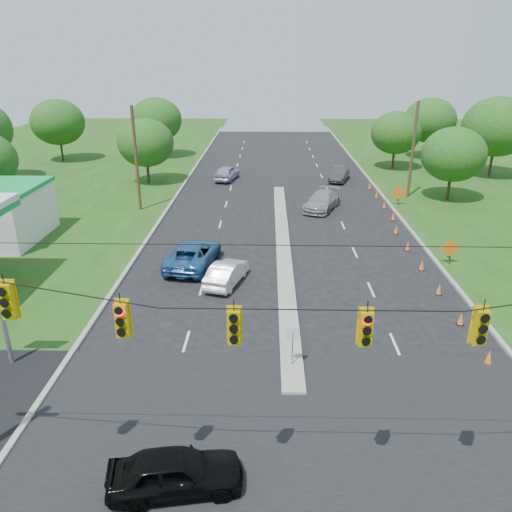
{
  "coord_description": "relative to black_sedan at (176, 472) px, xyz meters",
  "views": [
    {
      "loc": [
        -1.13,
        -12.63,
        12.78
      ],
      "look_at": [
        -1.74,
        12.21,
        2.8
      ],
      "focal_mm": 35.0,
      "sensor_mm": 36.0,
      "label": 1
    }
  ],
  "objects": [
    {
      "name": "median_sign",
      "position": [
        3.94,
        6.77,
        0.74
      ],
      "size": [
        0.55,
        0.06,
        2.05
      ],
      "color": "gray",
      "rests_on": "ground"
    },
    {
      "name": "cone_3",
      "position": [
        12.71,
        14.27,
        -0.37
      ],
      "size": [
        0.32,
        0.32,
        0.7
      ],
      "primitive_type": "cone",
      "color": "orange",
      "rests_on": "ground"
    },
    {
      "name": "curb_left",
      "position": [
        -6.16,
        30.77,
        -0.72
      ],
      "size": [
        0.25,
        110.0,
        0.16
      ],
      "primitive_type": "cube",
      "color": "gray",
      "rests_on": "ground"
    },
    {
      "name": "work_sign_1",
      "position": [
        14.74,
        18.77,
        0.37
      ],
      "size": [
        1.27,
        0.58,
        1.37
      ],
      "color": "black",
      "rests_on": "ground"
    },
    {
      "name": "utility_pole_far_left",
      "position": [
        -8.56,
        30.77,
        3.78
      ],
      "size": [
        0.28,
        0.28,
        9.0
      ],
      "primitive_type": "cylinder",
      "color": "#422D1C",
      "rests_on": "ground"
    },
    {
      "name": "dark_car_receding",
      "position": [
        10.63,
        42.45,
        0.04
      ],
      "size": [
        2.89,
        4.87,
        1.52
      ],
      "primitive_type": "imported",
      "rotation": [
        0.0,
        0.0,
        -0.3
      ],
      "color": "#2B2B2B",
      "rests_on": "ground"
    },
    {
      "name": "cone_6",
      "position": [
        12.71,
        24.77,
        -0.37
      ],
      "size": [
        0.32,
        0.32,
        0.7
      ],
      "primitive_type": "cone",
      "color": "orange",
      "rests_on": "ground"
    },
    {
      "name": "white_sedan",
      "position": [
        0.38,
        15.46,
        -0.03
      ],
      "size": [
        2.58,
        4.47,
        1.39
      ],
      "primitive_type": "imported",
      "rotation": [
        0.0,
        0.0,
        2.86
      ],
      "color": "silver",
      "rests_on": "ground"
    },
    {
      "name": "cone_9",
      "position": [
        13.31,
        35.27,
        -0.37
      ],
      "size": [
        0.32,
        0.32,
        0.7
      ],
      "primitive_type": "cone",
      "color": "orange",
      "rests_on": "ground"
    },
    {
      "name": "cone_7",
      "position": [
        13.31,
        28.27,
        -0.37
      ],
      "size": [
        0.32,
        0.32,
        0.7
      ],
      "primitive_type": "cone",
      "color": "orange",
      "rests_on": "ground"
    },
    {
      "name": "black_sedan",
      "position": [
        0.0,
        0.0,
        0.0
      ],
      "size": [
        4.47,
        2.39,
        1.44
      ],
      "primitive_type": "imported",
      "rotation": [
        0.0,
        0.0,
        1.74
      ],
      "color": "black",
      "rests_on": "ground"
    },
    {
      "name": "cone_8",
      "position": [
        13.31,
        31.77,
        -0.37
      ],
      "size": [
        0.32,
        0.32,
        0.7
      ],
      "primitive_type": "cone",
      "color": "orange",
      "rests_on": "ground"
    },
    {
      "name": "cone_10",
      "position": [
        13.31,
        38.77,
        -0.37
      ],
      "size": [
        0.32,
        0.32,
        0.7
      ],
      "primitive_type": "cone",
      "color": "orange",
      "rests_on": "ground"
    },
    {
      "name": "tree_6",
      "position": [
        -12.06,
        55.77,
        4.23
      ],
      "size": [
        6.72,
        6.72,
        7.84
      ],
      "color": "black",
      "rests_on": "ground"
    },
    {
      "name": "cone_4",
      "position": [
        12.71,
        17.77,
        -0.37
      ],
      "size": [
        0.32,
        0.32,
        0.7
      ],
      "primitive_type": "cone",
      "color": "orange",
      "rests_on": "ground"
    },
    {
      "name": "tree_4",
      "position": [
        -24.06,
        52.77,
        4.23
      ],
      "size": [
        6.72,
        6.72,
        7.84
      ],
      "color": "black",
      "rests_on": "ground"
    },
    {
      "name": "silver_car_oncoming",
      "position": [
        -1.77,
        42.52,
        0.08
      ],
      "size": [
        2.85,
        5.03,
        1.61
      ],
      "primitive_type": "imported",
      "rotation": [
        0.0,
        0.0,
        2.93
      ],
      "color": "#A49CBF",
      "rests_on": "ground"
    },
    {
      "name": "cone_2",
      "position": [
        12.71,
        10.77,
        -0.37
      ],
      "size": [
        0.32,
        0.32,
        0.7
      ],
      "primitive_type": "cone",
      "color": "orange",
      "rests_on": "ground"
    },
    {
      "name": "cross_street",
      "position": [
        3.94,
        0.77,
        -0.72
      ],
      "size": [
        160.0,
        14.0,
        0.02
      ],
      "primitive_type": "cube",
      "color": "black",
      "rests_on": "ground"
    },
    {
      "name": "blue_pickup",
      "position": [
        -2.02,
        18.14,
        0.09
      ],
      "size": [
        3.49,
        6.17,
        1.62
      ],
      "primitive_type": "imported",
      "rotation": [
        0.0,
        0.0,
        3.0
      ],
      "color": "#22588D",
      "rests_on": "ground"
    },
    {
      "name": "tree_11",
      "position": [
        23.94,
        55.77,
        4.23
      ],
      "size": [
        6.72,
        6.72,
        7.84
      ],
      "color": "black",
      "rests_on": "ground"
    },
    {
      "name": "utility_pole_far_right",
      "position": [
        16.44,
        35.77,
        3.78
      ],
      "size": [
        0.28,
        0.28,
        9.0
      ],
      "primitive_type": "cylinder",
      "color": "#422D1C",
      "rests_on": "ground"
    },
    {
      "name": "tree_10",
      "position": [
        27.94,
        44.77,
        4.85
      ],
      "size": [
        7.56,
        7.56,
        8.82
      ],
      "color": "black",
      "rests_on": "ground"
    },
    {
      "name": "median",
      "position": [
        3.94,
        21.77,
        -0.72
      ],
      "size": [
        1.0,
        34.0,
        0.18
      ],
      "primitive_type": "cube",
      "color": "gray",
      "rests_on": "ground"
    },
    {
      "name": "ground",
      "position": [
        3.94,
        0.77,
        -0.72
      ],
      "size": [
        160.0,
        160.0,
        0.0
      ],
      "primitive_type": "plane",
      "color": "black",
      "rests_on": "ground"
    },
    {
      "name": "tree_12",
      "position": [
        17.94,
        48.77,
        3.61
      ],
      "size": [
        5.88,
        5.88,
        6.86
      ],
      "color": "black",
      "rests_on": "ground"
    },
    {
      "name": "cone_1",
      "position": [
        12.71,
        7.27,
        -0.37
      ],
      "size": [
        0.32,
        0.32,
        0.7
      ],
      "primitive_type": "cone",
      "color": "orange",
      "rests_on": "ground"
    },
    {
      "name": "tree_9",
      "position": [
        19.94,
        34.77,
        3.61
      ],
      "size": [
        5.88,
        5.88,
        6.86
      ],
      "color": "black",
      "rests_on": "ground"
    },
    {
      "name": "tree_5",
      "position": [
        -10.06,
        40.77,
        3.61
      ],
      "size": [
        5.88,
        5.88,
        6.86
      ],
      "color": "black",
      "rests_on": "ground"
    },
    {
      "name": "curb_right",
      "position": [
        14.04,
        30.77,
        -0.72
      ],
      "size": [
        0.25,
        110.0,
        0.16
      ],
      "primitive_type": "cube",
      "color": "gray",
      "rests_on": "ground"
    },
    {
      "name": "cone_5",
      "position": [
        12.71,
        21.27,
        -0.37
      ],
      "size": [
        0.32,
        0.32,
        0.7
      ],
      "primitive_type": "cone",
      "color": "orange",
      "rests_on": "ground"
    },
    {
      "name": "signal_span",
      "position": [
        3.89,
        -0.23,
        4.25
      ],
      "size": [
        25.6,
        0.32,
        9.0
      ],
      "color": "#422D1C",
      "rests_on": "ground"
    },
    {
      "name": "work_sign_2",
      "position": [
        14.74,
        32.77,
        0.37
      ],
      "size": [
        1.27,
        0.58,
        1.37
      ],
      "color": "black",
      "rests_on": "ground"
    },
    {
      "name": "silver_car_far",
      "position": [
        7.64,
        31.35,
        0.07
      ],
      "size": [
        4.16,
        5.91,
        1.59
      ],
      "primitive_type": "imported",
      "rotation": [
        0.0,
        0.0,
        -0.39
      ],
      "color": "gray",
      "rests_on": "ground"
    }
  ]
}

